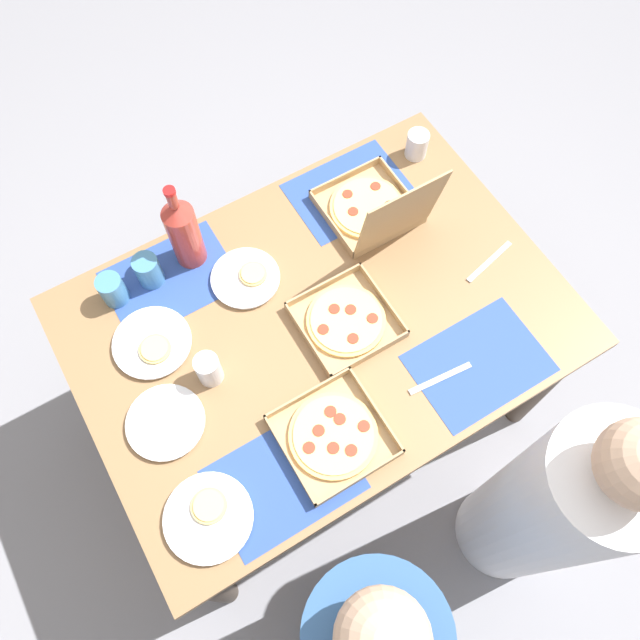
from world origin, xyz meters
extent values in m
plane|color=gray|center=(0.00, 0.00, 0.00)|extent=(6.00, 6.00, 0.00)
cylinder|color=#3F3328|center=(-0.62, -0.43, 0.37)|extent=(0.07, 0.07, 0.73)
cylinder|color=#3F3328|center=(0.62, -0.43, 0.37)|extent=(0.07, 0.07, 0.73)
cylinder|color=#3F3328|center=(-0.62, 0.43, 0.37)|extent=(0.07, 0.07, 0.73)
cylinder|color=#3F3328|center=(0.62, 0.43, 0.37)|extent=(0.07, 0.07, 0.73)
cube|color=#936D47|center=(0.00, 0.00, 0.75)|extent=(1.37, 0.97, 0.03)
cube|color=#2D4C9E|center=(-0.31, -0.34, 0.76)|extent=(0.36, 0.26, 0.00)
cube|color=#2D4C9E|center=(0.31, -0.34, 0.76)|extent=(0.36, 0.26, 0.00)
cube|color=#2D4C9E|center=(-0.31, 0.34, 0.76)|extent=(0.36, 0.26, 0.00)
cube|color=#2D4C9E|center=(0.31, 0.34, 0.76)|extent=(0.36, 0.26, 0.00)
cube|color=tan|center=(-0.32, -0.25, 0.76)|extent=(0.26, 0.26, 0.01)
cube|color=tan|center=(-0.44, -0.25, 0.78)|extent=(0.01, 0.26, 0.03)
cube|color=tan|center=(-0.19, -0.25, 0.78)|extent=(0.01, 0.26, 0.03)
cube|color=tan|center=(-0.32, -0.38, 0.78)|extent=(0.26, 0.01, 0.03)
cube|color=tan|center=(-0.32, -0.12, 0.78)|extent=(0.26, 0.01, 0.03)
cylinder|color=#E0B76B|center=(-0.32, -0.25, 0.77)|extent=(0.23, 0.23, 0.01)
cylinder|color=#EFD67F|center=(-0.32, -0.25, 0.78)|extent=(0.21, 0.21, 0.00)
cylinder|color=red|center=(-0.27, -0.25, 0.78)|extent=(0.03, 0.03, 0.00)
cylinder|color=red|center=(-0.30, -0.18, 0.78)|extent=(0.03, 0.03, 0.00)
cylinder|color=red|center=(-0.38, -0.21, 0.78)|extent=(0.03, 0.03, 0.00)
cylinder|color=red|center=(-0.38, -0.30, 0.78)|extent=(0.03, 0.03, 0.00)
cylinder|color=red|center=(-0.29, -0.31, 0.78)|extent=(0.03, 0.03, 0.00)
cube|color=tan|center=(-0.32, -0.10, 0.93)|extent=(0.26, 0.05, 0.26)
cube|color=tan|center=(-0.06, 0.04, 0.76)|extent=(0.25, 0.25, 0.01)
cube|color=tan|center=(-0.18, 0.04, 0.78)|extent=(0.01, 0.25, 0.03)
cube|color=tan|center=(0.07, 0.04, 0.78)|extent=(0.01, 0.25, 0.03)
cube|color=tan|center=(-0.06, -0.08, 0.78)|extent=(0.25, 0.01, 0.03)
cube|color=tan|center=(-0.06, 0.17, 0.78)|extent=(0.25, 0.01, 0.03)
cylinder|color=#E0B76B|center=(-0.06, 0.04, 0.77)|extent=(0.22, 0.22, 0.01)
cylinder|color=#EFD67F|center=(-0.06, 0.04, 0.78)|extent=(0.20, 0.20, 0.00)
cylinder|color=red|center=(0.01, 0.04, 0.78)|extent=(0.03, 0.03, 0.00)
cylinder|color=red|center=(-0.04, 0.10, 0.78)|extent=(0.03, 0.03, 0.00)
cylinder|color=red|center=(-0.12, 0.08, 0.78)|extent=(0.03, 0.03, 0.00)
cylinder|color=red|center=(-0.09, 0.03, 0.78)|extent=(0.03, 0.03, 0.00)
cylinder|color=red|center=(-0.05, 0.00, 0.78)|extent=(0.03, 0.03, 0.00)
cube|color=tan|center=(0.14, 0.31, 0.76)|extent=(0.27, 0.27, 0.01)
cube|color=tan|center=(0.01, 0.31, 0.78)|extent=(0.01, 0.27, 0.03)
cube|color=tan|center=(0.27, 0.31, 0.78)|extent=(0.01, 0.27, 0.03)
cube|color=tan|center=(0.14, 0.18, 0.78)|extent=(0.27, 0.01, 0.03)
cube|color=tan|center=(0.14, 0.44, 0.78)|extent=(0.27, 0.01, 0.03)
cylinder|color=#E0B76B|center=(0.14, 0.31, 0.77)|extent=(0.23, 0.23, 0.01)
cylinder|color=#EFD67F|center=(0.14, 0.31, 0.78)|extent=(0.21, 0.21, 0.00)
cylinder|color=red|center=(0.21, 0.30, 0.78)|extent=(0.03, 0.03, 0.00)
cylinder|color=red|center=(0.16, 0.34, 0.78)|extent=(0.03, 0.03, 0.00)
cylinder|color=red|center=(0.12, 0.36, 0.78)|extent=(0.03, 0.03, 0.00)
cylinder|color=red|center=(0.06, 0.33, 0.78)|extent=(0.03, 0.03, 0.00)
cylinder|color=red|center=(0.11, 0.28, 0.78)|extent=(0.03, 0.03, 0.00)
cylinder|color=red|center=(0.12, 0.25, 0.78)|extent=(0.03, 0.03, 0.00)
cylinder|color=red|center=(0.17, 0.28, 0.78)|extent=(0.03, 0.03, 0.00)
cylinder|color=white|center=(0.12, -0.22, 0.77)|extent=(0.19, 0.19, 0.01)
cylinder|color=white|center=(0.12, -0.22, 0.77)|extent=(0.20, 0.20, 0.01)
cylinder|color=#E0B76B|center=(0.10, -0.22, 0.78)|extent=(0.08, 0.08, 0.01)
cylinder|color=#EFD67F|center=(0.10, -0.22, 0.79)|extent=(0.07, 0.07, 0.00)
cylinder|color=white|center=(0.50, 0.05, 0.77)|extent=(0.20, 0.20, 0.01)
cylinder|color=white|center=(0.50, 0.05, 0.77)|extent=(0.21, 0.21, 0.01)
cylinder|color=white|center=(0.51, 0.32, 0.77)|extent=(0.21, 0.21, 0.01)
cylinder|color=white|center=(0.51, 0.32, 0.77)|extent=(0.22, 0.22, 0.01)
cylinder|color=#E0B76B|center=(0.50, 0.30, 0.78)|extent=(0.09, 0.09, 0.01)
cylinder|color=#EFD67F|center=(0.50, 0.30, 0.79)|extent=(0.08, 0.08, 0.00)
cylinder|color=white|center=(0.44, -0.17, 0.77)|extent=(0.21, 0.21, 0.01)
cylinder|color=white|center=(0.44, -0.17, 0.77)|extent=(0.22, 0.22, 0.01)
cylinder|color=#E0B76B|center=(0.44, -0.15, 0.78)|extent=(0.09, 0.09, 0.01)
cylinder|color=#EFD67F|center=(0.44, -0.15, 0.79)|extent=(0.08, 0.08, 0.00)
cylinder|color=#B2382D|center=(0.22, -0.37, 0.87)|extent=(0.09, 0.09, 0.22)
cone|color=#B2382D|center=(0.22, -0.37, 1.00)|extent=(0.09, 0.09, 0.04)
cylinder|color=#B2382D|center=(0.22, -0.37, 1.04)|extent=(0.03, 0.03, 0.06)
cylinder|color=red|center=(0.22, -0.37, 1.08)|extent=(0.03, 0.03, 0.01)
cylinder|color=silver|center=(-0.57, -0.35, 0.81)|extent=(0.07, 0.07, 0.09)
cylinder|color=teal|center=(0.46, -0.36, 0.81)|extent=(0.07, 0.07, 0.10)
cylinder|color=teal|center=(0.35, -0.36, 0.81)|extent=(0.07, 0.07, 0.10)
cylinder|color=silver|center=(0.34, -0.01, 0.81)|extent=(0.07, 0.07, 0.10)
cube|color=#B7B7BC|center=(-0.53, 0.09, 0.76)|extent=(0.19, 0.06, 0.00)
cube|color=#B7B7BC|center=(-0.19, 0.32, 0.76)|extent=(0.19, 0.03, 0.00)
cylinder|color=white|center=(-0.31, 0.75, 0.51)|extent=(0.32, 0.32, 1.01)
cylinder|color=#33598C|center=(0.31, 0.75, 0.48)|extent=(0.32, 0.32, 0.95)
sphere|color=#D1A889|center=(0.31, 0.75, 1.05)|extent=(0.19, 0.19, 0.19)
camera|label=1|loc=(0.39, 0.65, 2.39)|focal=35.64mm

